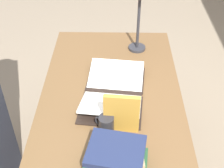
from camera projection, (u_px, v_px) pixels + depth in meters
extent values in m
cube|color=brown|center=(111.00, 100.00, 1.69)|extent=(1.40, 0.77, 0.03)
cube|color=brown|center=(70.00, 78.00, 2.43)|extent=(0.06, 0.06, 0.69)
cube|color=brown|center=(156.00, 79.00, 2.42)|extent=(0.06, 0.06, 0.69)
cube|color=black|center=(113.00, 93.00, 1.70)|extent=(0.06, 0.31, 0.02)
cube|color=black|center=(116.00, 79.00, 1.80)|extent=(0.27, 0.34, 0.01)
cube|color=black|center=(110.00, 110.00, 1.60)|extent=(0.27, 0.34, 0.01)
cube|color=white|center=(116.00, 75.00, 1.77)|extent=(0.25, 0.33, 0.07)
cube|color=white|center=(111.00, 104.00, 1.59)|extent=(0.25, 0.33, 0.07)
cube|color=#234C2D|center=(116.00, 163.00, 1.32)|extent=(0.18, 0.28, 0.05)
cube|color=tan|center=(116.00, 156.00, 1.29)|extent=(0.17, 0.23, 0.04)
cube|color=#1E284C|center=(116.00, 151.00, 1.27)|extent=(0.23, 0.26, 0.03)
cube|color=#BC8933|center=(121.00, 114.00, 1.43)|extent=(0.04, 0.17, 0.21)
cylinder|color=#2D2D33|center=(137.00, 48.00, 2.05)|extent=(0.11, 0.11, 0.02)
cylinder|color=#2D2D33|center=(138.00, 22.00, 1.93)|extent=(0.02, 0.02, 0.36)
cylinder|color=#28282D|center=(106.00, 125.00, 1.45)|extent=(0.07, 0.07, 0.10)
torus|color=#28282D|center=(99.00, 121.00, 1.47)|extent=(0.04, 0.05, 0.05)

